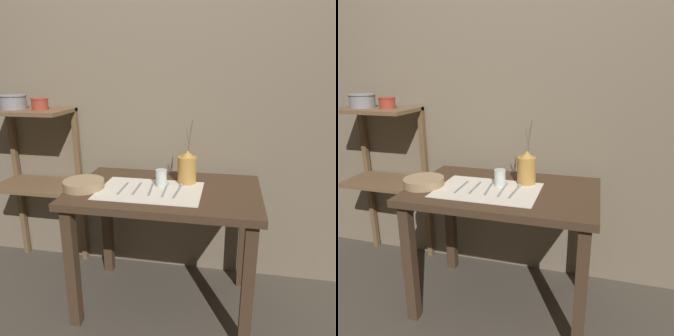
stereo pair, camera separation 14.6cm
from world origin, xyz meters
TOP-DOWN VIEW (x-y plane):
  - ground_plane at (0.00, 0.00)m, footprint 12.00×12.00m
  - stone_wall_back at (0.00, 0.44)m, footprint 7.00×0.06m
  - wooden_table at (0.00, 0.00)m, footprint 1.05×0.65m
  - wooden_shelf_unit at (-0.94, 0.26)m, footprint 0.53×0.33m
  - linen_cloth at (-0.08, -0.05)m, footprint 0.56×0.37m
  - pitcher_with_flowers at (0.11, 0.11)m, footprint 0.11×0.11m
  - wooden_bowl at (-0.45, -0.08)m, footprint 0.23×0.23m
  - glass_tumbler_near at (-0.03, 0.03)m, footprint 0.06×0.06m
  - fork_outer at (-0.23, -0.05)m, footprint 0.01×0.19m
  - knife_center at (-0.15, -0.04)m, footprint 0.02×0.19m
  - fork_inner at (-0.07, -0.04)m, footprint 0.03×0.19m
  - spoon_outer at (0.00, 0.01)m, footprint 0.03×0.20m
  - spoon_inner at (0.08, 0.01)m, footprint 0.03×0.20m
  - metal_pot_large at (-1.04, 0.22)m, footprint 0.17×0.17m
  - metal_pot_small at (-0.85, 0.22)m, footprint 0.11×0.11m

SIDE VIEW (x-z plane):
  - ground_plane at x=0.00m, z-range 0.00..0.00m
  - wooden_table at x=0.00m, z-range 0.25..1.00m
  - linen_cloth at x=-0.08m, z-range 0.75..0.75m
  - fork_outer at x=-0.23m, z-range 0.75..0.76m
  - knife_center at x=-0.15m, z-range 0.75..0.76m
  - fork_inner at x=-0.07m, z-range 0.75..0.76m
  - spoon_outer at x=0.00m, z-range 0.75..0.77m
  - spoon_inner at x=0.08m, z-range 0.75..0.77m
  - wooden_bowl at x=-0.45m, z-range 0.75..0.80m
  - wooden_shelf_unit at x=-0.94m, z-range 0.23..1.37m
  - glass_tumbler_near at x=-0.03m, z-range 0.75..0.85m
  - pitcher_with_flowers at x=0.11m, z-range 0.65..1.03m
  - metal_pot_small at x=-0.85m, z-range 1.15..1.22m
  - metal_pot_large at x=-1.04m, z-range 1.15..1.24m
  - stone_wall_back at x=0.00m, z-range 0.00..2.40m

